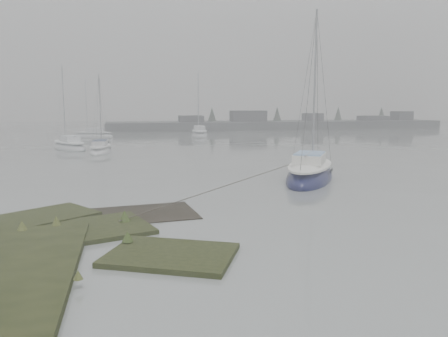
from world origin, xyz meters
TOP-DOWN VIEW (x-y plane):
  - ground at (0.00, 30.00)m, footprint 160.00×160.00m
  - far_shoreline at (26.84, 61.90)m, footprint 60.00×8.00m
  - sailboat_main at (9.58, 10.68)m, footprint 5.94×7.56m
  - sailboat_white at (-2.98, 28.18)m, footprint 2.25×5.49m
  - sailboat_far_a at (-6.11, 31.80)m, footprint 4.72×6.40m
  - sailboat_far_b at (9.03, 46.64)m, footprint 2.71×6.80m
  - sailboat_far_c at (-5.03, 47.58)m, footprint 6.02×4.03m

SIDE VIEW (x-z plane):
  - ground at x=0.00m, z-range 0.00..0.00m
  - sailboat_white at x=-2.98m, z-range -3.54..4.01m
  - sailboat_far_c at x=-5.03m, z-range -3.80..4.31m
  - sailboat_far_a at x=-6.11m, z-range -4.09..4.63m
  - sailboat_far_b at x=9.03m, z-range -4.40..4.98m
  - sailboat_main at x=9.58m, z-range -4.89..5.53m
  - far_shoreline at x=26.84m, z-range -1.22..2.93m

